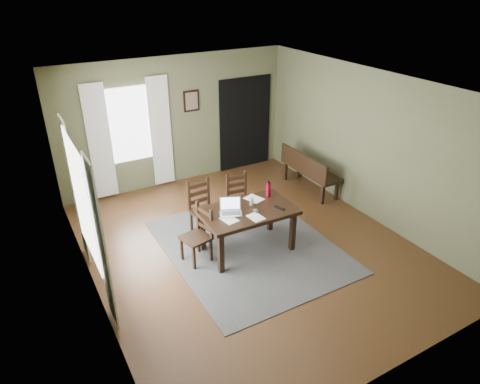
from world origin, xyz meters
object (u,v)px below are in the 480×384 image
laptop (231,209)px  water_bottle (268,189)px  chair_back_left (203,209)px  bench (308,168)px  dining_table (248,215)px  chair_back_right (239,199)px  chair_end (198,235)px

laptop → water_bottle: water_bottle is taller
chair_back_left → bench: 2.67m
dining_table → laptop: size_ratio=3.58×
bench → laptop: laptop is taller
dining_table → water_bottle: water_bottle is taller
laptop → water_bottle: 0.83m
chair_back_left → chair_back_right: chair_back_left is taller
chair_back_left → laptop: (0.14, -0.74, 0.33)m
chair_back_right → water_bottle: size_ratio=3.29×
chair_back_right → laptop: size_ratio=2.20×
chair_end → chair_back_left: chair_back_left is taller
laptop → chair_back_left: bearing=125.5°
dining_table → chair_back_right: (0.33, 0.86, -0.21)m
chair_end → laptop: size_ratio=2.19×
chair_end → water_bottle: size_ratio=3.28×
chair_back_left → water_bottle: water_bottle is taller
bench → dining_table: bearing=119.9°
chair_back_right → bench: (1.88, 0.41, 0.04)m
chair_back_left → bench: bearing=6.2°
chair_back_right → laptop: bearing=-121.7°
bench → chair_back_left: bearing=100.0°
laptop → chair_end: bearing=-163.5°
chair_back_left → bench: size_ratio=0.67×
chair_end → bench: 3.23m
dining_table → chair_back_right: 0.94m
dining_table → chair_back_left: (-0.42, 0.81, -0.18)m
water_bottle → laptop: bearing=-168.6°
chair_back_right → water_bottle: bearing=-66.1°
bench → water_bottle: size_ratio=5.23×
bench → water_bottle: bearing=121.8°
dining_table → bench: bearing=31.6°
chair_back_left → chair_back_right: (0.75, 0.05, -0.03)m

